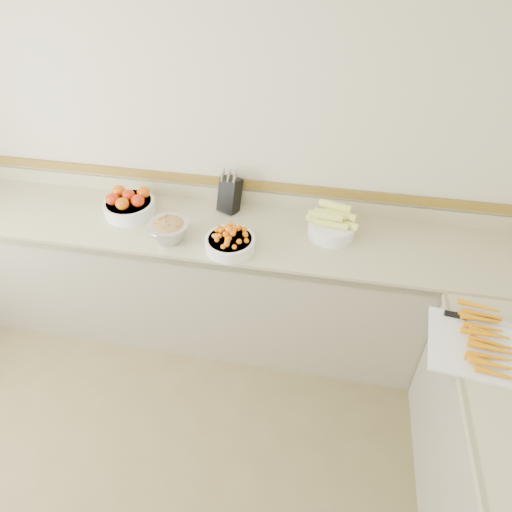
% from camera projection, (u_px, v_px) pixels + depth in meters
% --- Properties ---
extents(back_wall, '(4.00, 0.00, 4.00)m').
position_uv_depth(back_wall, '(219.00, 145.00, 2.81)').
color(back_wall, beige).
rests_on(back_wall, ground_plane).
extents(counter_back, '(4.00, 0.65, 1.08)m').
position_uv_depth(counter_back, '(214.00, 281.00, 3.11)').
color(counter_back, tan).
rests_on(counter_back, ground_plane).
extents(knife_block, '(0.17, 0.18, 0.29)m').
position_uv_depth(knife_block, '(230.00, 194.00, 2.90)').
color(knife_block, black).
rests_on(knife_block, counter_back).
extents(tomato_bowl, '(0.33, 0.33, 0.16)m').
position_uv_depth(tomato_bowl, '(129.00, 204.00, 2.91)').
color(tomato_bowl, white).
rests_on(tomato_bowl, counter_back).
extents(cherry_tomato_bowl, '(0.29, 0.29, 0.16)m').
position_uv_depth(cherry_tomato_bowl, '(230.00, 241.00, 2.63)').
color(cherry_tomato_bowl, white).
rests_on(cherry_tomato_bowl, counter_back).
extents(corn_bowl, '(0.32, 0.29, 0.21)m').
position_uv_depth(corn_bowl, '(332.00, 225.00, 2.73)').
color(corn_bowl, white).
rests_on(corn_bowl, counter_back).
extents(rhubarb_bowl, '(0.25, 0.25, 0.14)m').
position_uv_depth(rhubarb_bowl, '(169.00, 230.00, 2.69)').
color(rhubarb_bowl, '#B2B2BA').
rests_on(rhubarb_bowl, counter_back).
extents(cutting_board, '(0.54, 0.47, 0.07)m').
position_uv_depth(cutting_board, '(485.00, 343.00, 2.11)').
color(cutting_board, white).
rests_on(cutting_board, counter_right).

